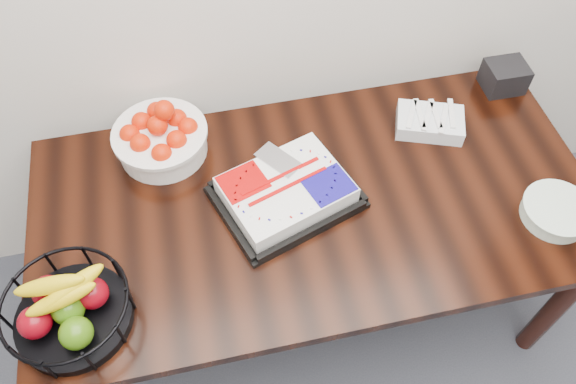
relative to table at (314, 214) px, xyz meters
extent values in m
cube|color=black|center=(0.00, 0.00, 0.07)|extent=(1.80, 0.90, 0.04)
cylinder|color=black|center=(-0.82, 0.37, -0.31)|extent=(0.07, 0.07, 0.71)
cylinder|color=black|center=(0.82, -0.37, -0.31)|extent=(0.07, 0.07, 0.71)
cylinder|color=black|center=(0.82, 0.37, -0.31)|extent=(0.07, 0.07, 0.71)
cube|color=black|center=(-0.09, 0.02, 0.10)|extent=(0.51, 0.45, 0.02)
cube|color=white|center=(-0.09, 0.02, 0.14)|extent=(0.44, 0.38, 0.06)
cube|color=#AB0403|center=(-0.20, 0.09, 0.17)|extent=(0.17, 0.16, 0.00)
cube|color=#120A78|center=(0.02, -0.05, 0.17)|extent=(0.17, 0.16, 0.00)
cube|color=silver|center=(-0.06, 0.11, 0.17)|extent=(0.15, 0.16, 0.00)
cylinder|color=white|center=(-0.45, 0.31, 0.13)|extent=(0.29, 0.29, 0.09)
cylinder|color=white|center=(-0.45, 0.31, 0.18)|extent=(0.32, 0.32, 0.01)
cylinder|color=black|center=(-0.75, -0.25, 0.10)|extent=(0.32, 0.32, 0.03)
torus|color=black|center=(-0.75, -0.25, 0.20)|extent=(0.34, 0.34, 0.01)
cylinder|color=white|center=(0.71, -0.22, 0.11)|extent=(0.21, 0.21, 0.05)
cylinder|color=white|center=(0.71, -0.22, 0.14)|extent=(0.22, 0.22, 0.01)
cube|color=silver|center=(0.46, 0.21, 0.11)|extent=(0.26, 0.22, 0.06)
cube|color=black|center=(0.80, 0.35, 0.14)|extent=(0.14, 0.12, 0.10)
camera|label=1|loc=(-0.31, -0.99, 1.56)|focal=35.00mm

